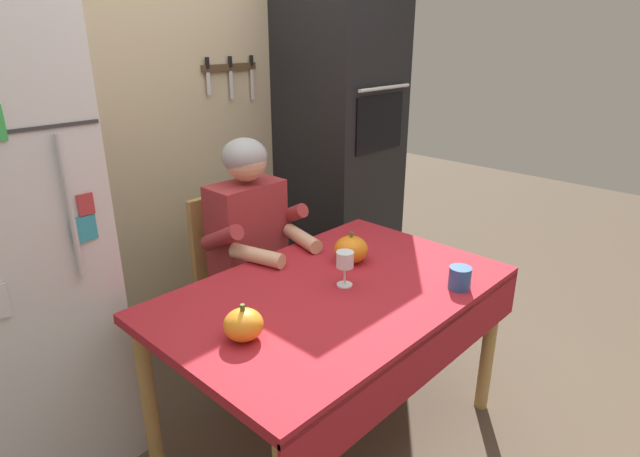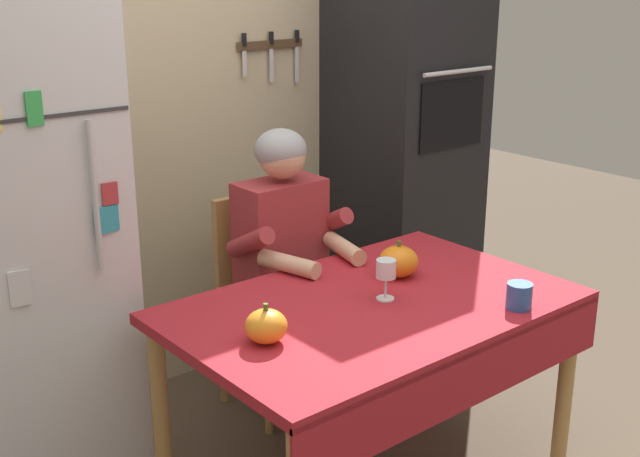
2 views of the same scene
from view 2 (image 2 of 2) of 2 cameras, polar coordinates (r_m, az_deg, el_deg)
back_wall_assembly at (r=3.71m, az=-9.04°, el=9.06°), size 3.70×0.13×2.60m
refrigerator at (r=3.05m, az=-21.08°, el=-1.61°), size 0.68×0.71×1.80m
wall_oven at (r=4.09m, az=5.92°, el=6.44°), size 0.60×0.64×2.10m
dining_table at (r=2.88m, az=3.95°, el=-6.81°), size 1.40×0.90×0.74m
chair_behind_person at (r=3.55m, az=-3.87°, el=-4.41°), size 0.40×0.40×0.93m
seated_person at (r=3.33m, az=-2.05°, el=-1.78°), size 0.47×0.55×1.25m
coffee_mug at (r=2.87m, az=13.78°, el=-4.59°), size 0.12×0.09×0.09m
wine_glass at (r=2.84m, az=4.64°, el=-2.99°), size 0.07×0.07×0.15m
pumpkin_large at (r=2.55m, az=-3.79°, el=-6.83°), size 0.13×0.13×0.13m
pumpkin_medium at (r=3.07m, az=5.51°, el=-2.30°), size 0.15×0.15×0.14m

